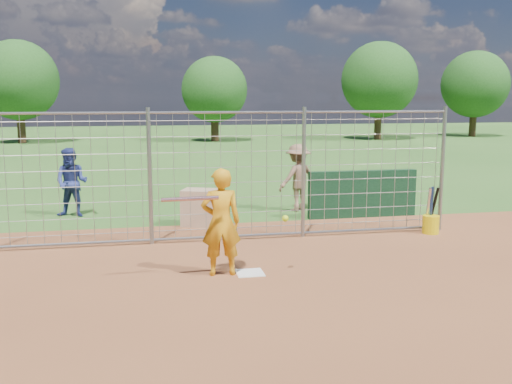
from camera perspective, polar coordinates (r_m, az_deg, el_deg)
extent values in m
plane|color=#2D591E|center=(9.37, -0.85, -7.80)|extent=(100.00, 100.00, 0.00)
plane|color=brown|center=(6.63, 4.01, -15.27)|extent=(18.00, 18.00, 0.00)
cube|color=silver|center=(9.18, -0.62, -8.10)|extent=(0.43, 0.43, 0.02)
cube|color=#11381E|center=(13.57, 10.59, -0.19)|extent=(2.60, 0.20, 1.10)
imported|color=orange|center=(8.92, -3.53, -3.03)|extent=(0.63, 0.42, 1.71)
imported|color=navy|center=(14.02, -17.95, 0.91)|extent=(0.92, 0.80, 1.63)
imported|color=#835D47|center=(14.10, 4.21, 1.45)|extent=(1.23, 0.99, 1.66)
cube|color=tan|center=(12.53, -5.49, -1.56)|extent=(0.94, 0.80, 0.80)
cylinder|color=silver|center=(8.51, -6.61, -0.67)|extent=(0.86, 0.12, 0.06)
sphere|color=#C6E918|center=(8.93, 2.94, -2.65)|extent=(0.10, 0.10, 0.10)
cylinder|color=yellow|center=(12.31, 17.07, -3.13)|extent=(0.34, 0.34, 0.38)
cylinder|color=silver|center=(12.26, 16.83, -1.45)|extent=(0.11, 0.27, 0.84)
cylinder|color=navy|center=(12.29, 17.12, -1.44)|extent=(0.06, 0.11, 0.85)
cylinder|color=black|center=(12.32, 17.33, -1.43)|extent=(0.13, 0.27, 0.84)
cylinder|color=gray|center=(10.91, -10.57, 1.48)|extent=(0.08, 0.08, 2.60)
cylinder|color=gray|center=(11.34, 4.77, 1.91)|extent=(0.08, 0.08, 2.60)
cylinder|color=gray|center=(12.50, 18.12, 2.17)|extent=(0.08, 0.08, 2.60)
cylinder|color=gray|center=(10.93, -2.80, 7.96)|extent=(9.00, 0.05, 0.05)
cylinder|color=gray|center=(11.25, -2.70, -4.45)|extent=(9.00, 0.05, 0.05)
cube|color=gray|center=(11.03, -2.75, 1.46)|extent=(9.00, 0.02, 2.50)
cylinder|color=#3F2B19|center=(38.55, -22.44, 6.44)|extent=(0.50, 0.50, 2.52)
sphere|color=#26561E|center=(38.54, -22.69, 10.28)|extent=(4.90, 4.90, 4.90)
cylinder|color=#3F2B19|center=(37.13, -4.14, 6.75)|extent=(0.50, 0.50, 2.16)
sphere|color=#26561E|center=(37.10, -4.18, 10.18)|extent=(4.20, 4.20, 4.20)
cylinder|color=#3F2B19|center=(39.55, 12.10, 7.04)|extent=(0.50, 0.50, 2.59)
sphere|color=#26561E|center=(39.54, 12.23, 10.90)|extent=(5.04, 5.04, 5.04)
cylinder|color=#3F2B19|center=(44.60, 20.87, 6.79)|extent=(0.50, 0.50, 2.45)
sphere|color=#26561E|center=(44.59, 21.06, 10.02)|extent=(4.76, 4.76, 4.76)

